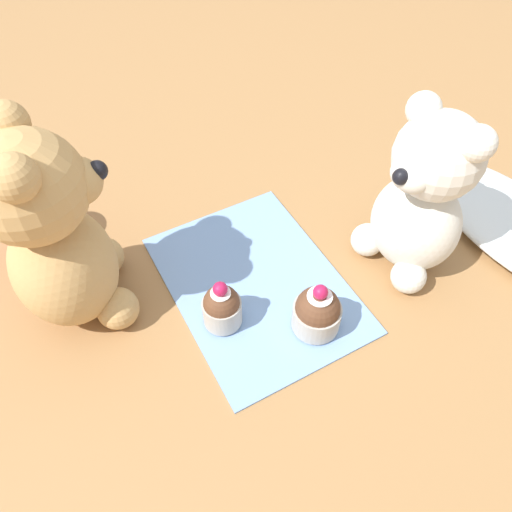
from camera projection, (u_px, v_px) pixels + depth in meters
ground_plane at (256, 285)px, 0.62m from camera, size 4.00×4.00×0.00m
knitted_placemat at (256, 283)px, 0.62m from camera, size 0.27×0.20×0.01m
teddy_bear_cream at (422, 199)px, 0.57m from camera, size 0.12×0.12×0.22m
teddy_bear_tan at (55, 236)px, 0.51m from camera, size 0.14×0.14×0.25m
cupcake_near_cream_bear at (317, 312)px, 0.56m from camera, size 0.06×0.06×0.07m
cupcake_near_tan_bear at (222, 307)px, 0.56m from camera, size 0.05×0.05×0.07m
juice_glass at (22, 222)px, 0.63m from camera, size 0.06×0.06×0.09m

